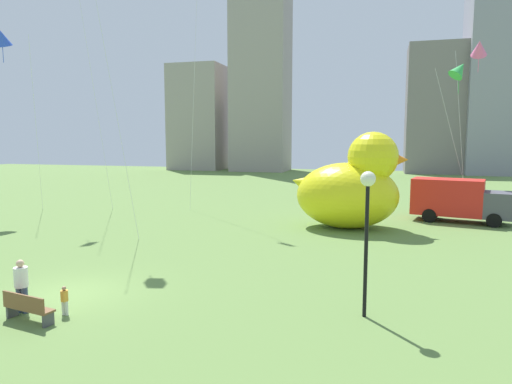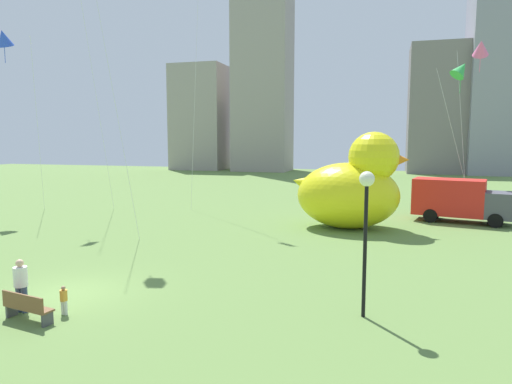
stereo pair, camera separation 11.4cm
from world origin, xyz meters
name	(u,v)px [view 1 (the left image)]	position (x,y,z in m)	size (l,w,h in m)	color
ground_plane	(69,295)	(0.00, 0.00, 0.00)	(140.00, 140.00, 0.00)	olive
park_bench	(27,307)	(0.42, -2.45, 0.48)	(1.81, 0.76, 0.90)	brown
person_adult	(21,284)	(-0.32, -1.84, 0.95)	(0.42, 0.42, 1.73)	#38476B
person_child	(65,299)	(1.13, -1.66, 0.51)	(0.23, 0.23, 0.93)	silver
giant_inflatable_duck	(351,188)	(8.80, 15.17, 2.53)	(7.19, 4.61, 5.96)	yellow
lamppost	(367,206)	(10.21, 0.75, 3.48)	(0.46, 0.46, 4.55)	black
box_truck	(458,200)	(15.56, 19.28, 1.45)	(6.52, 3.64, 2.85)	red
city_skyline	(347,78)	(4.49, 65.36, 15.54)	(55.98, 10.86, 40.03)	#9E938C
kite_pink	(479,48)	(17.05, 23.46, 11.98)	(2.16, 2.35, 12.78)	silver
kite_green	(459,70)	(15.78, 23.28, 10.51)	(2.88, 2.62, 11.30)	silver
kite_blue	(2,38)	(-15.62, 13.92, 12.60)	(3.24, 3.39, 13.34)	silver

